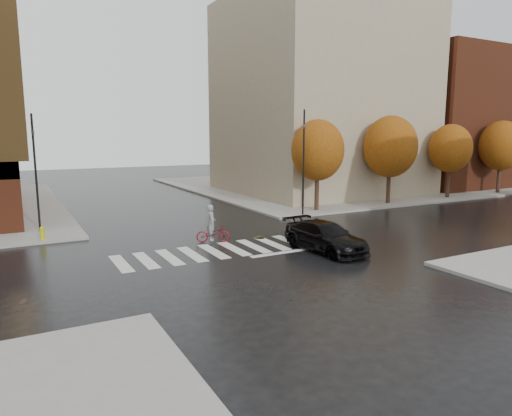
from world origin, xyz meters
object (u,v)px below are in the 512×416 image
(sedan, at_px, (325,237))
(traffic_light_nw, at_px, (35,166))
(cyclist, at_px, (213,229))
(traffic_light_ne, at_px, (304,156))
(fire_hydrant, at_px, (42,232))

(sedan, bearing_deg, traffic_light_nw, 133.30)
(cyclist, relative_size, traffic_light_ne, 0.28)
(traffic_light_nw, height_order, fire_hydrant, traffic_light_nw)
(fire_hydrant, bearing_deg, sedan, -35.33)
(sedan, relative_size, cyclist, 2.44)
(sedan, xyz_separation_m, traffic_light_nw, (-11.93, 10.97, 3.13))
(cyclist, bearing_deg, traffic_light_ne, -42.63)
(traffic_light_ne, relative_size, fire_hydrant, 10.05)
(sedan, distance_m, traffic_light_ne, 9.95)
(fire_hydrant, bearing_deg, traffic_light_ne, -0.70)
(traffic_light_nw, relative_size, fire_hydrant, 9.35)
(traffic_light_ne, xyz_separation_m, fire_hydrant, (-16.27, 0.20, -3.62))
(sedan, distance_m, cyclist, 5.91)
(sedan, height_order, traffic_light_ne, traffic_light_ne)
(cyclist, relative_size, traffic_light_nw, 0.30)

